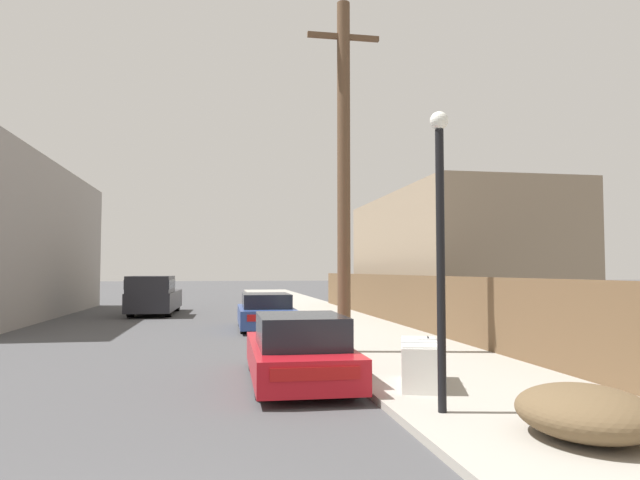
# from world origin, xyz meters

# --- Properties ---
(sidewalk_curb) EXTENTS (4.20, 63.00, 0.12)m
(sidewalk_curb) POSITION_xyz_m (5.30, 23.50, 0.06)
(sidewalk_curb) COLOR #9E998E
(sidewalk_curb) RESTS_ON ground
(discarded_fridge) EXTENTS (1.07, 1.70, 0.77)m
(discarded_fridge) POSITION_xyz_m (4.16, 6.13, 0.49)
(discarded_fridge) COLOR white
(discarded_fridge) RESTS_ON sidewalk_curb
(parked_sports_car_red) EXTENTS (1.80, 4.33, 1.27)m
(parked_sports_car_red) POSITION_xyz_m (2.24, 7.29, 0.58)
(parked_sports_car_red) COLOR red
(parked_sports_car_red) RESTS_ON ground
(car_parked_mid) EXTENTS (1.91, 4.32, 1.26)m
(car_parked_mid) POSITION_xyz_m (2.40, 17.00, 0.60)
(car_parked_mid) COLOR #2D478C
(car_parked_mid) RESTS_ON ground
(pickup_truck) EXTENTS (2.09, 5.90, 1.82)m
(pickup_truck) POSITION_xyz_m (-2.24, 24.40, 0.91)
(pickup_truck) COLOR #232328
(pickup_truck) RESTS_ON ground
(utility_pole) EXTENTS (1.80, 0.32, 8.58)m
(utility_pole) POSITION_xyz_m (3.76, 10.28, 4.51)
(utility_pole) COLOR brown
(utility_pole) RESTS_ON sidewalk_curb
(street_lamp) EXTENTS (0.26, 0.26, 4.19)m
(street_lamp) POSITION_xyz_m (3.83, 4.32, 2.58)
(street_lamp) COLOR black
(street_lamp) RESTS_ON sidewalk_curb
(brush_pile) EXTENTS (1.51, 1.76, 0.61)m
(brush_pile) POSITION_xyz_m (5.01, 2.88, 0.42)
(brush_pile) COLOR brown
(brush_pile) RESTS_ON sidewalk_curb
(wooden_fence) EXTENTS (0.08, 31.69, 1.78)m
(wooden_fence) POSITION_xyz_m (7.25, 14.62, 1.01)
(wooden_fence) COLOR brown
(wooden_fence) RESTS_ON sidewalk_curb
(building_right_house) EXTENTS (6.00, 12.70, 5.41)m
(building_right_house) POSITION_xyz_m (11.03, 20.99, 2.70)
(building_right_house) COLOR gray
(building_right_house) RESTS_ON ground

